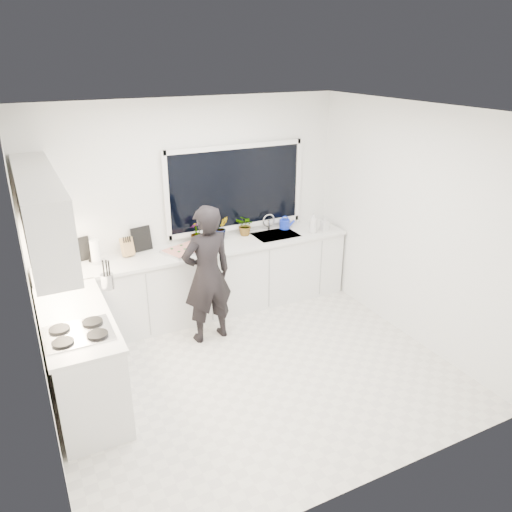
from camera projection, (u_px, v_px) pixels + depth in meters
floor at (254, 372)px, 5.36m from camera, size 4.00×3.50×0.02m
wall_back at (192, 208)px, 6.30m from camera, size 4.00×0.02×2.70m
wall_left at (30, 297)px, 4.01m from camera, size 0.02×3.50×2.70m
wall_right at (411, 225)px, 5.68m from camera, size 0.02×3.50×2.70m
ceiling at (253, 110)px, 4.33m from camera, size 4.00×3.50×0.02m
window at (236, 188)px, 6.44m from camera, size 1.80×0.02×1.00m
base_cabinets_back at (203, 282)px, 6.39m from camera, size 3.92×0.58×0.88m
base_cabinets_left at (82, 360)px, 4.79m from camera, size 0.58×1.60×0.88m
countertop_back at (202, 249)px, 6.21m from camera, size 3.94×0.62×0.04m
countertop_left at (75, 318)px, 4.61m from camera, size 0.62×1.60×0.04m
upper_cabinets at (41, 211)px, 4.49m from camera, size 0.34×2.10×0.70m
sink at (276, 238)px, 6.66m from camera, size 0.58×0.42×0.14m
faucet at (269, 223)px, 6.77m from camera, size 0.03×0.03×0.22m
stovetop at (78, 333)px, 4.30m from camera, size 0.56×0.48×0.03m
person at (207, 275)px, 5.68m from camera, size 0.63×0.44×1.65m
pizza_tray at (186, 250)px, 6.08m from camera, size 0.61×0.53×0.03m
pizza at (185, 249)px, 6.08m from camera, size 0.55×0.48×0.01m
watering_can at (285, 224)px, 6.85m from camera, size 0.16×0.16×0.13m
paper_towel_roll at (96, 252)px, 5.72m from camera, size 0.12×0.12×0.26m
knife_block at (127, 247)px, 5.91m from camera, size 0.14×0.12×0.22m
utensil_crock at (108, 281)px, 5.11m from camera, size 0.17×0.17×0.16m
picture_frame_large at (81, 249)px, 5.77m from camera, size 0.22×0.07×0.28m
picture_frame_small at (141, 239)px, 6.07m from camera, size 0.25×0.07×0.30m
herb_plants at (228, 228)px, 6.46m from camera, size 0.94×0.32×0.31m
soap_bottles at (317, 223)px, 6.70m from camera, size 0.31×0.15×0.29m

